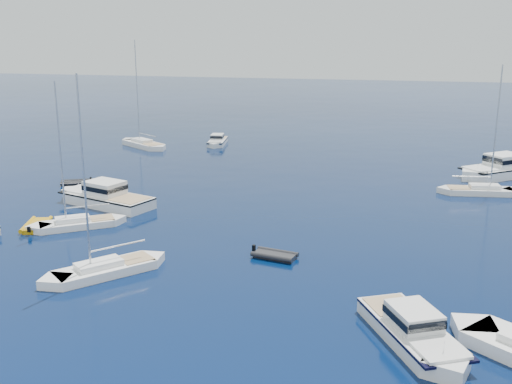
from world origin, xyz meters
TOP-DOWN VIEW (x-y plane):
  - motor_cruiser_right at (13.19, 9.33)m, footprint 7.01×9.58m
  - motor_cruiser_centre at (-15.63, 29.28)m, footprint 11.90×6.78m
  - motor_cruiser_distant at (22.68, 51.53)m, footprint 12.03×11.10m
  - motor_cruiser_horizon at (-15.29, 62.82)m, footprint 3.46×7.75m
  - sailboat_fore at (-7.15, 13.70)m, footprint 7.92×8.94m
  - sailboat_mid_l at (-14.42, 22.40)m, footprint 8.25×6.98m
  - sailboat_centre at (19.59, 42.59)m, footprint 9.40×3.74m
  - sailboat_far_l at (-25.07, 58.39)m, footprint 10.38×8.18m
  - tender_yellow at (-17.69, 21.41)m, footprint 3.35×4.51m
  - tender_grey_near at (3.32, 19.60)m, footprint 3.66×2.47m
  - tender_grey_far at (-22.54, 35.70)m, footprint 3.71×3.08m

SIDE VIEW (x-z plane):
  - motor_cruiser_right at x=13.19m, z-range -1.23..1.23m
  - motor_cruiser_centre at x=-15.63m, z-range -1.49..1.49m
  - motor_cruiser_distant at x=22.68m, z-range -1.65..1.65m
  - motor_cruiser_horizon at x=-15.29m, z-range -0.98..0.98m
  - sailboat_fore at x=-7.15m, z-range -6.99..6.99m
  - sailboat_mid_l at x=-14.42m, z-range -6.35..6.35m
  - sailboat_centre at x=19.59m, z-range -6.72..6.72m
  - sailboat_far_l at x=-25.07m, z-range -7.81..7.81m
  - tender_yellow at x=-17.69m, z-range -0.47..0.47m
  - tender_grey_near at x=3.32m, z-range -0.47..0.47m
  - tender_grey_far at x=-22.54m, z-range -0.47..0.47m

